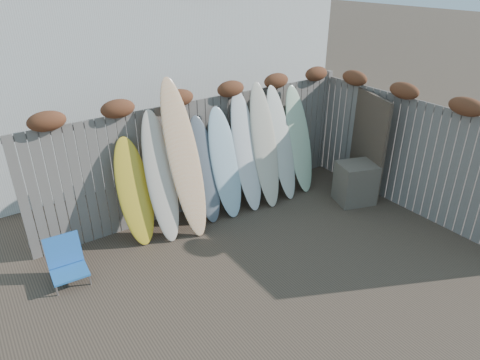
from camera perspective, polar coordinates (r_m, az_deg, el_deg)
ground at (r=6.42m, az=6.20°, el=-12.05°), size 80.00×80.00×0.00m
back_fence at (r=7.55m, az=-4.77°, el=4.74°), size 6.05×0.28×2.24m
right_fence at (r=8.02m, az=22.06°, el=3.85°), size 0.28×4.40×2.24m
house at (r=10.95m, az=-14.71°, el=21.79°), size 8.50×5.50×6.33m
beach_chair at (r=6.56m, az=-22.14°, el=-9.99°), size 0.51×0.54×0.64m
wooden_crate at (r=8.21m, az=15.14°, el=-0.38°), size 0.80×0.73×0.77m
lattice_panel at (r=8.46m, az=16.39°, el=4.64°), size 0.49×1.24×1.94m
surfboard_0 at (r=6.85m, az=-13.88°, el=-1.57°), size 0.55×0.63×1.69m
surfboard_1 at (r=6.82m, az=-10.54°, el=0.37°), size 0.54×0.77×2.05m
surfboard_2 at (r=6.84m, az=-7.47°, el=2.75°), size 0.58×0.89×2.49m
surfboard_3 at (r=7.25m, az=-4.74°, el=1.31°), size 0.50×0.66×1.79m
surfboard_4 at (r=7.38m, az=-2.01°, el=2.25°), size 0.55×0.69×1.89m
surfboard_5 at (r=7.57m, az=0.84°, el=3.81°), size 0.52×0.76×2.10m
surfboard_6 at (r=7.71m, az=3.30°, el=4.57°), size 0.56×0.81×2.19m
surfboard_7 at (r=7.98m, az=5.52°, el=4.87°), size 0.57×0.78×2.08m
surfboard_8 at (r=8.31m, az=7.88°, el=5.34°), size 0.53×0.71×2.01m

